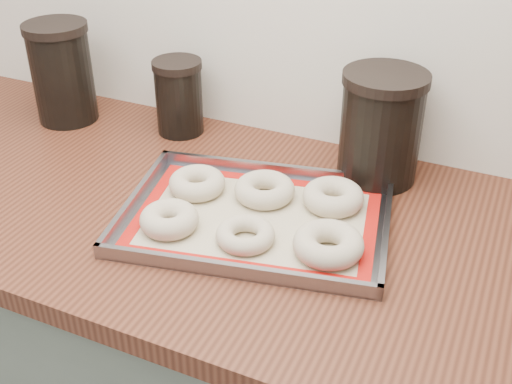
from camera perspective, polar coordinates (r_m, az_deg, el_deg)
The scene contains 13 objects.
cabinet at distance 1.52m, azimuth -6.40°, elevation -15.41°, with size 3.00×0.65×0.86m, color slate.
countertop at distance 1.23m, azimuth -7.64°, elevation -1.01°, with size 3.06×0.68×0.04m, color #5B2C1B.
baking_tray at distance 1.13m, azimuth -0.00°, elevation -2.29°, with size 0.52×0.41×0.03m.
baking_mat at distance 1.13m, azimuth 0.00°, elevation -2.37°, with size 0.47×0.37×0.00m.
bagel_front_left at distance 1.10m, azimuth -7.72°, elevation -2.42°, with size 0.10×0.10×0.04m, color beige.
bagel_front_mid at distance 1.06m, azimuth -0.95°, elevation -3.83°, with size 0.10×0.10×0.03m, color beige.
bagel_front_right at distance 1.04m, azimuth 6.45°, elevation -4.63°, with size 0.12×0.12×0.04m, color beige.
bagel_back_left at distance 1.20m, azimuth -5.26°, elevation 0.80°, with size 0.11×0.11×0.04m, color beige.
bagel_back_mid at distance 1.17m, azimuth 0.76°, elevation 0.21°, with size 0.11×0.11×0.04m, color beige.
bagel_back_right at distance 1.16m, azimuth 6.87°, elevation -0.43°, with size 0.11×0.11×0.04m, color beige.
canister_left at distance 1.51m, azimuth -16.86°, elevation 10.14°, with size 0.14×0.14×0.22m.
canister_mid at distance 1.41m, azimuth -6.87°, elevation 8.42°, with size 0.11×0.11×0.16m.
canister_right at distance 1.23m, azimuth 11.04°, elevation 5.72°, with size 0.16×0.16×0.21m.
Camera 1 is at (0.57, 0.81, 1.54)m, focal length 45.00 mm.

